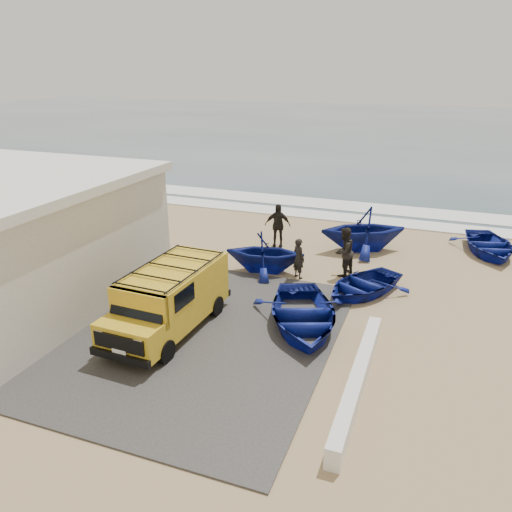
% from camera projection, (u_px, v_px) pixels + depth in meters
% --- Properties ---
extents(ground, '(160.00, 160.00, 0.00)m').
position_uv_depth(ground, '(225.00, 307.00, 16.95)').
color(ground, tan).
extents(slab, '(12.00, 10.00, 0.05)m').
position_uv_depth(slab, '(142.00, 323.00, 15.85)').
color(slab, '#413E3B').
rests_on(slab, ground).
extents(ocean, '(180.00, 88.00, 0.01)m').
position_uv_depth(ocean, '(397.00, 128.00, 65.93)').
color(ocean, '#385166').
rests_on(ocean, ground).
extents(surf_line, '(180.00, 1.60, 0.06)m').
position_uv_depth(surf_line, '(314.00, 215.00, 27.43)').
color(surf_line, white).
rests_on(surf_line, ground).
extents(surf_wash, '(180.00, 2.20, 0.04)m').
position_uv_depth(surf_wash, '(324.00, 204.00, 29.62)').
color(surf_wash, white).
rests_on(surf_wash, ground).
extents(parapet, '(0.35, 6.00, 0.55)m').
position_uv_depth(parapet, '(358.00, 379.00, 12.58)').
color(parapet, silver).
rests_on(parapet, ground).
extents(van, '(2.10, 4.85, 2.05)m').
position_uv_depth(van, '(170.00, 297.00, 15.14)').
color(van, gold).
rests_on(van, ground).
extents(boat_near_left, '(4.42, 5.13, 0.89)m').
position_uv_depth(boat_near_left, '(302.00, 314.00, 15.51)').
color(boat_near_left, navy).
rests_on(boat_near_left, ground).
extents(boat_near_right, '(3.83, 4.21, 0.71)m').
position_uv_depth(boat_near_right, '(363.00, 284.00, 17.85)').
color(boat_near_right, navy).
rests_on(boat_near_right, ground).
extents(boat_mid_left, '(3.52, 3.18, 1.63)m').
position_uv_depth(boat_mid_left, '(265.00, 252.00, 19.62)').
color(boat_mid_left, navy).
rests_on(boat_mid_left, ground).
extents(boat_far_left, '(4.82, 4.60, 1.98)m').
position_uv_depth(boat_far_left, '(363.00, 229.00, 21.87)').
color(boat_far_left, navy).
rests_on(boat_far_left, ground).
extents(boat_far_right, '(3.56, 4.37, 0.79)m').
position_uv_depth(boat_far_right, '(489.00, 245.00, 21.67)').
color(boat_far_right, navy).
rests_on(boat_far_right, ground).
extents(fisherman_front, '(0.69, 0.65, 1.59)m').
position_uv_depth(fisherman_front, '(299.00, 258.00, 19.05)').
color(fisherman_front, black).
rests_on(fisherman_front, ground).
extents(fisherman_middle, '(1.06, 1.16, 1.94)m').
position_uv_depth(fisherman_middle, '(344.00, 252.00, 19.23)').
color(fisherman_middle, black).
rests_on(fisherman_middle, ground).
extents(fisherman_back, '(1.24, 0.74, 1.97)m').
position_uv_depth(fisherman_back, '(278.00, 225.00, 22.38)').
color(fisherman_back, black).
rests_on(fisherman_back, ground).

